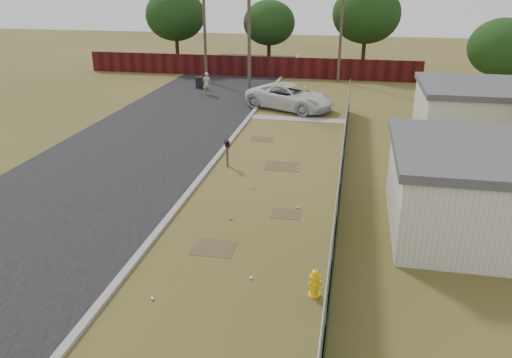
% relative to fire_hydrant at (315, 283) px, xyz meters
% --- Properties ---
extents(ground, '(120.00, 120.00, 0.00)m').
position_rel_fire_hydrant_xyz_m(ground, '(-2.70, 7.00, -0.41)').
color(ground, brown).
rests_on(ground, ground).
extents(street, '(15.10, 60.00, 0.12)m').
position_rel_fire_hydrant_xyz_m(street, '(-9.46, 15.05, -0.39)').
color(street, black).
rests_on(street, ground).
extents(chainlink_fence, '(0.10, 27.06, 2.02)m').
position_rel_fire_hydrant_xyz_m(chainlink_fence, '(0.42, 8.03, 0.39)').
color(chainlink_fence, gray).
rests_on(chainlink_fence, ground).
extents(privacy_fence, '(30.00, 0.12, 1.80)m').
position_rel_fire_hydrant_xyz_m(privacy_fence, '(-8.70, 32.00, 0.49)').
color(privacy_fence, '#470F11').
rests_on(privacy_fence, ground).
extents(utility_poles, '(12.60, 8.24, 9.00)m').
position_rel_fire_hydrant_xyz_m(utility_poles, '(-6.37, 27.67, 4.29)').
color(utility_poles, brown).
rests_on(utility_poles, ground).
extents(houses, '(9.30, 17.24, 3.10)m').
position_rel_fire_hydrant_xyz_m(houses, '(7.00, 10.14, 1.15)').
color(houses, beige).
rests_on(houses, ground).
extents(horizon_trees, '(33.32, 31.94, 7.78)m').
position_rel_fire_hydrant_xyz_m(horizon_trees, '(-1.86, 30.56, 4.22)').
color(horizon_trees, '#332217').
rests_on(horizon_trees, ground).
extents(fire_hydrant, '(0.46, 0.46, 0.87)m').
position_rel_fire_hydrant_xyz_m(fire_hydrant, '(0.00, 0.00, 0.00)').
color(fire_hydrant, yellow).
rests_on(fire_hydrant, ground).
extents(mailbox, '(0.37, 0.56, 1.31)m').
position_rel_fire_hydrant_xyz_m(mailbox, '(-4.93, 9.56, 0.62)').
color(mailbox, brown).
rests_on(mailbox, ground).
extents(pickup_truck, '(6.64, 5.02, 1.68)m').
position_rel_fire_hydrant_xyz_m(pickup_truck, '(-3.47, 21.00, 0.43)').
color(pickup_truck, silver).
rests_on(pickup_truck, ground).
extents(pedestrian, '(0.70, 0.53, 1.72)m').
position_rel_fire_hydrant_xyz_m(pedestrian, '(-10.19, 24.04, 0.45)').
color(pedestrian, tan).
rests_on(pedestrian, ground).
extents(trash_bin, '(0.61, 0.64, 0.89)m').
position_rel_fire_hydrant_xyz_m(trash_bin, '(-11.48, 26.34, 0.05)').
color(trash_bin, black).
rests_on(trash_bin, ground).
extents(scattered_litter, '(3.38, 11.14, 0.07)m').
position_rel_fire_hydrant_xyz_m(scattered_litter, '(-2.48, 5.10, -0.37)').
color(scattered_litter, silver).
rests_on(scattered_litter, ground).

